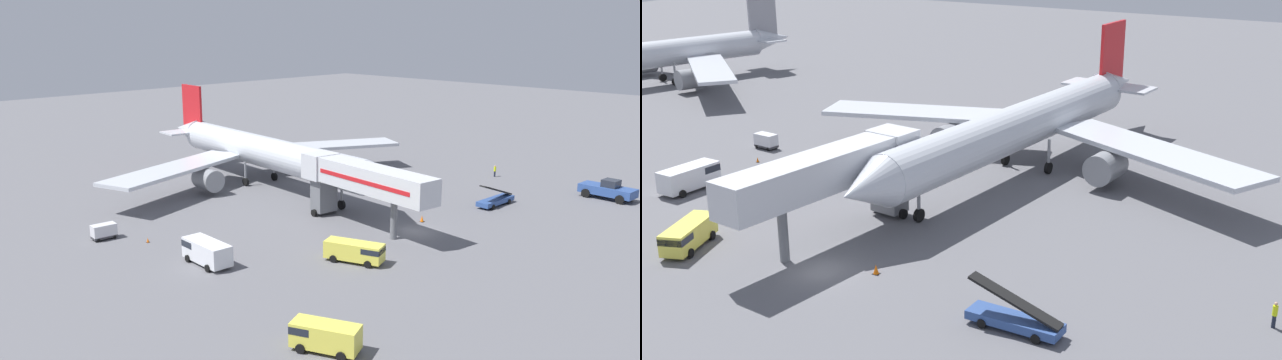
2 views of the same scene
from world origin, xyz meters
The scene contains 11 objects.
ground_plane centered at (0.00, 0.00, 0.00)m, with size 300.00×300.00×0.00m, color slate.
airplane_at_gate centered at (2.05, 27.20, 4.37)m, with size 46.18×48.36×11.94m.
jet_bridge centered at (-2.82, 5.39, 5.21)m, with size 5.12×18.27×7.00m.
belt_loader_truck centered at (14.98, -0.63, 0.74)m, with size 5.95×1.86×2.94m.
service_van_near_center centered at (-11.02, -1.72, 1.09)m, with size 3.60×5.74×1.88m.
service_van_mid_left centered at (-20.96, 7.61, 1.24)m, with size 2.51×5.46×2.16m.
baggage_cart_rear_left centered at (-24.26, 20.62, 0.86)m, with size 2.47×1.41×1.56m.
ground_crew_worker_foreground centered at (28.13, 7.30, 0.88)m, with size 0.43×0.43×1.67m.
safety_cone_alpha centered at (-21.68, 16.60, 0.23)m, with size 0.31×0.31×0.48m.
safety_cone_bravo centered at (3.40, 1.56, 0.35)m, with size 0.46×0.46×0.70m.
airplane_background centered at (-59.18, 37.93, 4.13)m, with size 40.45×41.01×11.00m.
Camera 2 is at (33.50, -38.85, 23.56)m, focal length 45.43 mm.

